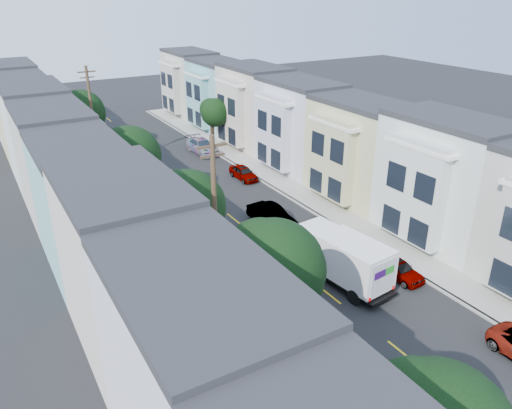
{
  "coord_description": "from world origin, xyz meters",
  "views": [
    {
      "loc": [
        -16.23,
        -19.22,
        16.82
      ],
      "look_at": [
        0.42,
        9.27,
        2.2
      ],
      "focal_mm": 35.0,
      "sensor_mm": 36.0,
      "label": 1
    }
  ],
  "objects_px": {
    "parked_right_c": "(243,173)",
    "tree_c": "(187,208)",
    "lead_sedan": "(272,216)",
    "tree_d": "(129,157)",
    "tree_far_r": "(214,113)",
    "tree_b": "(272,271)",
    "utility_pole_far": "(93,120)",
    "parked_right_b": "(398,269)",
    "parked_left_b": "(340,393)",
    "utility_pole_near": "(215,228)",
    "parked_right_d": "(202,146)",
    "fedex_truck": "(342,257)",
    "parked_left_d": "(170,221)",
    "tree_e": "(81,113)",
    "parked_left_c": "(272,326)"
  },
  "relations": [
    {
      "from": "tree_c",
      "to": "tree_far_r",
      "type": "height_order",
      "value": "tree_c"
    },
    {
      "from": "parked_left_d",
      "to": "utility_pole_near",
      "type": "bearing_deg",
      "value": -99.83
    },
    {
      "from": "parked_right_c",
      "to": "tree_far_r",
      "type": "bearing_deg",
      "value": 78.22
    },
    {
      "from": "tree_b",
      "to": "tree_c",
      "type": "relative_size",
      "value": 1.1
    },
    {
      "from": "tree_d",
      "to": "parked_left_d",
      "type": "distance_m",
      "value": 5.92
    },
    {
      "from": "tree_c",
      "to": "parked_right_b",
      "type": "height_order",
      "value": "tree_c"
    },
    {
      "from": "fedex_truck",
      "to": "parked_left_b",
      "type": "distance_m",
      "value": 10.14
    },
    {
      "from": "tree_far_r",
      "to": "utility_pole_far",
      "type": "bearing_deg",
      "value": -173.98
    },
    {
      "from": "tree_e",
      "to": "tree_far_r",
      "type": "height_order",
      "value": "tree_e"
    },
    {
      "from": "parked_left_d",
      "to": "parked_right_c",
      "type": "height_order",
      "value": "parked_left_d"
    },
    {
      "from": "tree_b",
      "to": "parked_right_b",
      "type": "relative_size",
      "value": 2.07
    },
    {
      "from": "tree_b",
      "to": "utility_pole_far",
      "type": "distance_m",
      "value": 31.56
    },
    {
      "from": "fedex_truck",
      "to": "parked_left_c",
      "type": "xyz_separation_m",
      "value": [
        -6.42,
        -2.28,
        -1.09
      ]
    },
    {
      "from": "lead_sedan",
      "to": "tree_e",
      "type": "bearing_deg",
      "value": 103.68
    },
    {
      "from": "tree_d",
      "to": "utility_pole_far",
      "type": "relative_size",
      "value": 0.71
    },
    {
      "from": "utility_pole_far",
      "to": "lead_sedan",
      "type": "bearing_deg",
      "value": -65.81
    },
    {
      "from": "tree_c",
      "to": "parked_left_b",
      "type": "bearing_deg",
      "value": -83.77
    },
    {
      "from": "parked_right_c",
      "to": "tree_b",
      "type": "bearing_deg",
      "value": -116.78
    },
    {
      "from": "utility_pole_far",
      "to": "parked_right_b",
      "type": "xyz_separation_m",
      "value": [
        11.2,
        -28.6,
        -4.54
      ]
    },
    {
      "from": "tree_c",
      "to": "parked_left_c",
      "type": "xyz_separation_m",
      "value": [
        1.4,
        -7.32,
        -4.18
      ]
    },
    {
      "from": "utility_pole_near",
      "to": "parked_right_d",
      "type": "bearing_deg",
      "value": 67.09
    },
    {
      "from": "tree_c",
      "to": "parked_left_b",
      "type": "distance_m",
      "value": 13.54
    },
    {
      "from": "parked_right_b",
      "to": "parked_left_c",
      "type": "bearing_deg",
      "value": -177.08
    },
    {
      "from": "tree_b",
      "to": "utility_pole_far",
      "type": "height_order",
      "value": "utility_pole_far"
    },
    {
      "from": "tree_b",
      "to": "lead_sedan",
      "type": "xyz_separation_m",
      "value": [
        8.28,
        13.14,
        -4.69
      ]
    },
    {
      "from": "tree_b",
      "to": "parked_right_c",
      "type": "relative_size",
      "value": 2.02
    },
    {
      "from": "fedex_truck",
      "to": "utility_pole_far",
      "type": "bearing_deg",
      "value": 99.38
    },
    {
      "from": "tree_d",
      "to": "fedex_truck",
      "type": "height_order",
      "value": "tree_d"
    },
    {
      "from": "fedex_truck",
      "to": "parked_right_b",
      "type": "height_order",
      "value": "fedex_truck"
    },
    {
      "from": "tree_d",
      "to": "parked_right_d",
      "type": "height_order",
      "value": "tree_d"
    },
    {
      "from": "tree_b",
      "to": "parked_right_d",
      "type": "height_order",
      "value": "tree_b"
    },
    {
      "from": "fedex_truck",
      "to": "parked_left_d",
      "type": "bearing_deg",
      "value": 111.23
    },
    {
      "from": "parked_left_b",
      "to": "parked_left_d",
      "type": "height_order",
      "value": "parked_left_b"
    },
    {
      "from": "tree_e",
      "to": "tree_far_r",
      "type": "bearing_deg",
      "value": -16.11
    },
    {
      "from": "tree_c",
      "to": "utility_pole_far",
      "type": "xyz_separation_m",
      "value": [
        0.0,
        22.15,
        0.34
      ]
    },
    {
      "from": "tree_e",
      "to": "parked_left_c",
      "type": "xyz_separation_m",
      "value": [
        1.4,
        -34.67,
        -4.12
      ]
    },
    {
      "from": "tree_d",
      "to": "parked_right_c",
      "type": "distance_m",
      "value": 12.18
    },
    {
      "from": "tree_d",
      "to": "tree_far_r",
      "type": "relative_size",
      "value": 1.29
    },
    {
      "from": "tree_b",
      "to": "parked_left_c",
      "type": "distance_m",
      "value": 5.44
    },
    {
      "from": "parked_left_b",
      "to": "parked_left_c",
      "type": "distance_m",
      "value": 5.52
    },
    {
      "from": "tree_e",
      "to": "fedex_truck",
      "type": "bearing_deg",
      "value": -76.43
    },
    {
      "from": "utility_pole_near",
      "to": "lead_sedan",
      "type": "height_order",
      "value": "utility_pole_near"
    },
    {
      "from": "lead_sedan",
      "to": "parked_right_c",
      "type": "bearing_deg",
      "value": 67.58
    },
    {
      "from": "tree_b",
      "to": "parked_left_d",
      "type": "bearing_deg",
      "value": 85.14
    },
    {
      "from": "parked_right_c",
      "to": "tree_c",
      "type": "bearing_deg",
      "value": -130.5
    },
    {
      "from": "tree_b",
      "to": "parked_right_b",
      "type": "xyz_separation_m",
      "value": [
        11.2,
        2.96,
        -4.84
      ]
    },
    {
      "from": "tree_far_r",
      "to": "parked_left_c",
      "type": "bearing_deg",
      "value": -110.92
    },
    {
      "from": "tree_e",
      "to": "parked_left_c",
      "type": "bearing_deg",
      "value": -87.68
    },
    {
      "from": "tree_b",
      "to": "lead_sedan",
      "type": "distance_m",
      "value": 16.22
    },
    {
      "from": "utility_pole_far",
      "to": "parked_left_c",
      "type": "distance_m",
      "value": 29.85
    }
  ]
}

